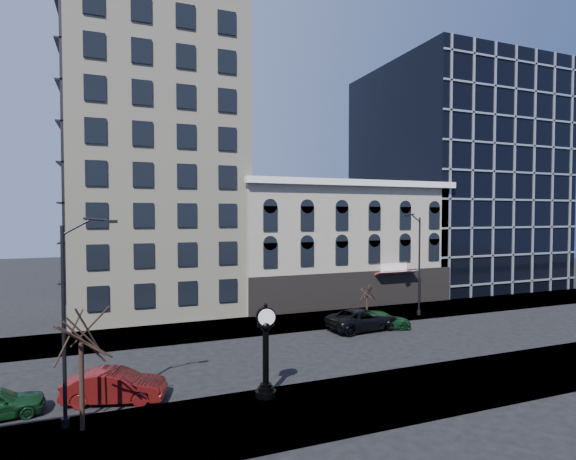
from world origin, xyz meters
name	(u,v)px	position (x,y,z in m)	size (l,w,h in m)	color
ground	(282,356)	(0.00, 0.00, 0.00)	(160.00, 160.00, 0.00)	black
sidewalk_far	(247,326)	(0.00, 8.00, 0.06)	(160.00, 6.00, 0.12)	gray
sidewalk_near	(340,404)	(0.00, -8.00, 0.06)	(160.00, 6.00, 0.12)	gray
cream_tower	(155,110)	(-6.11, 18.88, 19.32)	(15.90, 15.40, 42.50)	beige
victorian_row	(335,244)	(12.00, 15.89, 6.00)	(22.60, 11.19, 12.50)	gray
glass_office	(452,178)	(32.00, 20.91, 14.00)	(20.00, 20.15, 28.00)	black
street_clock	(266,354)	(-3.09, -6.00, 2.22)	(1.05, 1.05, 4.65)	black
street_lamp_near	(80,266)	(-11.38, -5.96, 6.97)	(2.35, 0.43, 9.07)	black
street_lamp_far	(415,238)	(14.80, 5.94, 7.11)	(2.35, 0.88, 9.26)	black
bare_tree_near	(81,324)	(-11.36, -6.51, 4.59)	(3.45, 3.45, 5.92)	#2F1F17
bare_tree_far	(367,287)	(10.27, 6.45, 2.87)	(2.13, 2.13, 3.65)	#2F1F17
car_near_b	(115,386)	(-10.06, -3.70, 0.79)	(1.67, 4.78, 1.57)	maroon
car_far_a	(363,319)	(8.34, 3.80, 0.84)	(2.79, 6.05, 1.68)	black
car_far_b	(381,320)	(9.93, 3.68, 0.68)	(1.91, 4.69, 1.36)	#143F1E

